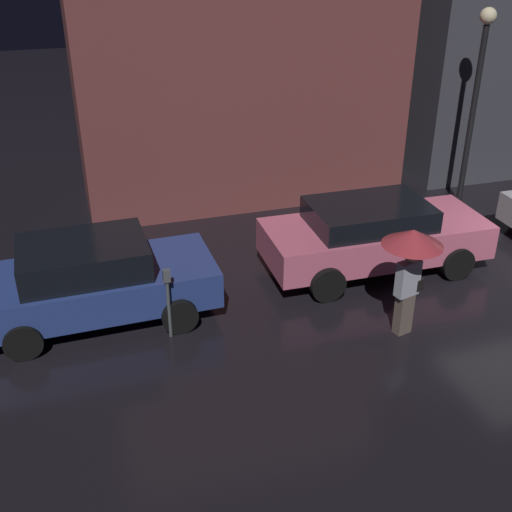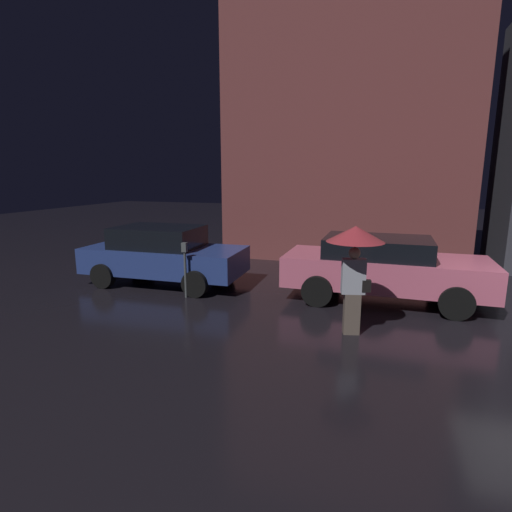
# 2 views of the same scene
# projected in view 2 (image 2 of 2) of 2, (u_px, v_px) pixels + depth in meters

# --- Properties ---
(building_facade_left) EXTENTS (8.02, 3.00, 9.49)m
(building_facade_left) POSITION_uv_depth(u_px,v_px,m) (347.00, 119.00, 13.56)
(building_facade_left) COLOR brown
(building_facade_left) RESTS_ON ground
(parked_car_blue) EXTENTS (4.28, 2.02, 1.54)m
(parked_car_blue) POSITION_uv_depth(u_px,v_px,m) (163.00, 254.00, 10.73)
(parked_car_blue) COLOR navy
(parked_car_blue) RESTS_ON ground
(parked_car_pink) EXTENTS (4.60, 2.04, 1.48)m
(parked_car_pink) POSITION_uv_depth(u_px,v_px,m) (383.00, 267.00, 9.27)
(parked_car_pink) COLOR #DB6684
(parked_car_pink) RESTS_ON ground
(pedestrian_with_umbrella) EXTENTS (1.03, 1.03, 2.02)m
(pedestrian_with_umbrella) POSITION_uv_depth(u_px,v_px,m) (355.00, 249.00, 7.12)
(pedestrian_with_umbrella) COLOR #66564C
(pedestrian_with_umbrella) RESTS_ON ground
(parking_meter) EXTENTS (0.12, 0.10, 1.34)m
(parking_meter) POSITION_uv_depth(u_px,v_px,m) (185.00, 264.00, 9.44)
(parking_meter) COLOR #4C5154
(parking_meter) RESTS_ON ground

